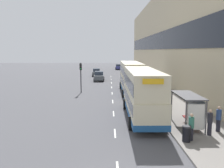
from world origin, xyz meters
name	(u,v)px	position (x,y,z in m)	size (l,w,h in m)	color
pavement	(145,81)	(6.50, 38.50, 0.07)	(5.00, 93.00, 0.14)	gray
terrace_facade	(166,36)	(10.49, 38.50, 8.59)	(3.10, 93.00, 17.19)	#C6B793
lane_mark_1	(115,133)	(0.00, 8.02, 0.01)	(0.12, 2.00, 0.01)	silver
lane_mark_2	(114,114)	(0.00, 13.67, 0.01)	(0.12, 2.00, 0.01)	silver
lane_mark_3	(113,102)	(0.00, 19.32, 0.01)	(0.12, 2.00, 0.01)	silver
lane_mark_4	(112,93)	(0.00, 24.97, 0.01)	(0.12, 2.00, 0.01)	silver
lane_mark_5	(112,87)	(0.00, 30.62, 0.01)	(0.12, 2.00, 0.01)	silver
lane_mark_6	(111,83)	(0.00, 36.27, 0.01)	(0.12, 2.00, 0.01)	silver
lane_mark_7	(111,79)	(0.00, 41.92, 0.01)	(0.12, 2.00, 0.01)	silver
lane_mark_8	(111,76)	(0.00, 47.57, 0.01)	(0.12, 2.00, 0.01)	silver
bus_shelter	(191,105)	(5.77, 8.93, 1.88)	(1.60, 4.20, 2.48)	#4C4C51
double_decker_bus_near	(142,93)	(2.47, 12.06, 2.28)	(2.85, 10.65, 4.30)	beige
double_decker_bus_ahead	(131,77)	(2.67, 25.48, 2.29)	(2.85, 11.44, 4.30)	beige
car_0	(99,76)	(-2.41, 39.72, 0.90)	(2.05, 4.34, 1.83)	#4C5156
car_1	(118,67)	(2.54, 68.56, 0.83)	(1.95, 4.28, 1.67)	navy
car_2	(96,72)	(-3.38, 48.92, 0.86)	(1.91, 4.30, 1.74)	#4C5156
pedestrian_at_shelter	(219,119)	(7.48, 7.93, 1.09)	(0.37, 0.37, 1.86)	#23232D
pedestrian_1	(210,122)	(6.52, 7.13, 1.07)	(0.36, 0.36, 1.83)	#23232D
pedestrian_2	(191,127)	(4.91, 6.16, 1.06)	(0.35, 0.35, 1.79)	#23232D
litter_bin	(186,134)	(4.55, 5.94, 0.67)	(0.55, 0.55, 1.05)	black
traffic_light_far_kerb	(81,73)	(-4.40, 25.47, 2.89)	(0.30, 0.32, 4.26)	black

